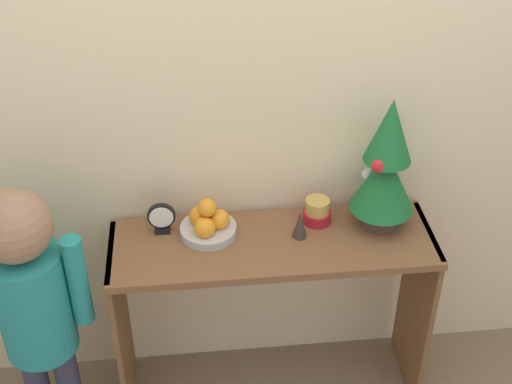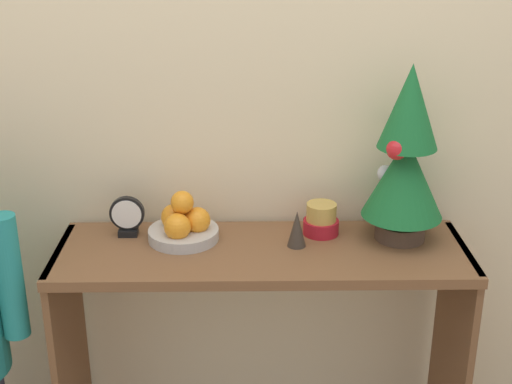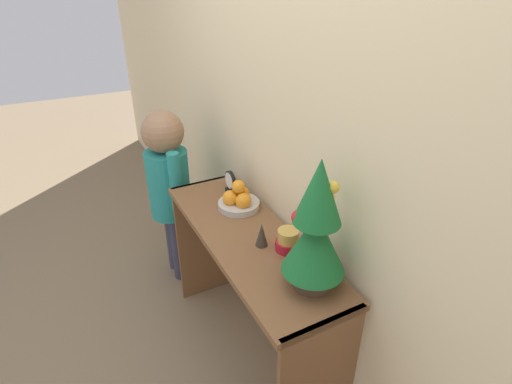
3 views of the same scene
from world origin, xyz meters
TOP-DOWN VIEW (x-y plane):
  - ground_plane at (0.00, 0.00)m, footprint 12.00×12.00m
  - back_wall at (0.00, 0.43)m, footprint 7.00×0.05m
  - console_table at (0.00, 0.19)m, footprint 1.18×0.38m
  - mini_tree at (0.41, 0.26)m, footprint 0.23×0.23m
  - fruit_bowl at (-0.23, 0.26)m, footprint 0.21×0.21m
  - singing_bowl at (0.18, 0.29)m, footprint 0.11×0.11m
  - desk_clock at (-0.40, 0.29)m, footprint 0.10×0.04m
  - figurine at (0.10, 0.21)m, footprint 0.05×0.05m
  - child_figure at (-0.85, 0.07)m, footprint 0.40×0.26m

SIDE VIEW (x-z plane):
  - ground_plane at x=0.00m, z-range 0.00..0.00m
  - console_table at x=0.00m, z-range 0.21..1.00m
  - child_figure at x=-0.85m, z-range 0.15..1.29m
  - singing_bowl at x=0.18m, z-range 0.79..0.88m
  - fruit_bowl at x=-0.23m, z-range 0.76..0.91m
  - figurine at x=0.10m, z-range 0.79..0.90m
  - desk_clock at x=-0.40m, z-range 0.79..0.91m
  - mini_tree at x=0.41m, z-range 0.78..1.30m
  - back_wall at x=0.00m, z-range 0.00..2.50m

